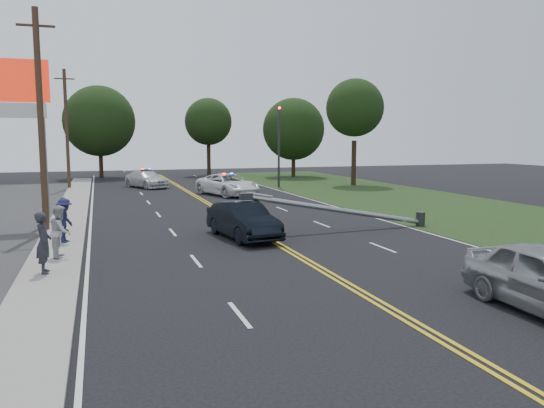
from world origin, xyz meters
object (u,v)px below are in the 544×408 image
object	(u,v)px
bystander_b	(60,231)
bystander_d	(64,215)
pylon_sign	(14,102)
fallen_streetlight	(349,211)
utility_pole_mid	(41,120)
bystander_c	(65,220)
utility_pole_far	(67,129)
emergency_a	(228,185)
traffic_signal	(279,139)
crashed_sedan	(243,220)
bystander_a	(44,243)
emergency_b	(146,179)

from	to	relation	value
bystander_b	bystander_d	bearing A→B (deg)	5.51
pylon_sign	fallen_streetlight	distance (m)	16.66
utility_pole_mid	bystander_c	size ratio (longest dim) A/B	5.64
utility_pole_far	emergency_a	size ratio (longest dim) A/B	1.71
traffic_signal	utility_pole_mid	world-z (taller)	utility_pole_mid
crashed_sedan	bystander_a	size ratio (longest dim) A/B	2.47
pylon_sign	utility_pole_mid	size ratio (longest dim) A/B	0.80
bystander_c	utility_pole_mid	bearing A→B (deg)	34.29
pylon_sign	emergency_a	distance (m)	17.63
bystander_a	emergency_a	bearing A→B (deg)	-31.43
crashed_sedan	emergency_b	bearing A→B (deg)	85.47
bystander_c	traffic_signal	bearing A→B (deg)	-18.96
traffic_signal	crashed_sedan	xyz separation A→B (m)	(-9.30, -22.36, -3.43)
utility_pole_mid	bystander_a	bearing A→B (deg)	-85.53
utility_pole_mid	bystander_a	distance (m)	9.53
crashed_sedan	bystander_b	bearing A→B (deg)	-173.03
utility_pole_far	bystander_a	size ratio (longest dim) A/B	5.20
fallen_streetlight	bystander_a	size ratio (longest dim) A/B	4.87
fallen_streetlight	pylon_sign	bearing A→B (deg)	157.78
traffic_signal	bystander_c	size ratio (longest dim) A/B	3.97
emergency_a	bystander_a	world-z (taller)	bystander_a
crashed_sedan	bystander_a	world-z (taller)	bystander_a
crashed_sedan	bystander_a	bearing A→B (deg)	-159.16
utility_pole_far	bystander_b	distance (m)	28.68
traffic_signal	emergency_b	size ratio (longest dim) A/B	1.37
traffic_signal	fallen_streetlight	xyz separation A→B (m)	(-4.11, -22.00, -3.29)
pylon_sign	traffic_signal	xyz separation A→B (m)	(18.80, 16.00, -1.79)
crashed_sedan	emergency_a	distance (m)	17.49
pylon_sign	emergency_a	world-z (taller)	pylon_sign
pylon_sign	bystander_c	distance (m)	7.82
utility_pole_mid	pylon_sign	bearing A→B (deg)	123.02
emergency_a	traffic_signal	bearing A→B (deg)	22.90
utility_pole_far	bystander_b	bearing A→B (deg)	-87.94
traffic_signal	fallen_streetlight	size ratio (longest dim) A/B	0.75
bystander_a	utility_pole_far	bearing A→B (deg)	-3.04
emergency_b	utility_pole_far	bearing A→B (deg)	148.08
bystander_b	emergency_b	bearing A→B (deg)	-7.54
bystander_a	bystander_b	world-z (taller)	bystander_a
utility_pole_far	bystander_d	bearing A→B (deg)	-87.94
pylon_sign	utility_pole_far	world-z (taller)	utility_pole_far
traffic_signal	emergency_b	bearing A→B (deg)	164.39
bystander_d	crashed_sedan	bearing A→B (deg)	-124.09
crashed_sedan	bystander_d	distance (m)	8.07
utility_pole_far	bystander_d	xyz separation A→B (m)	(0.83, -23.07, -4.18)
utility_pole_mid	bystander_b	bearing A→B (deg)	-80.89
crashed_sedan	bystander_c	xyz separation A→B (m)	(-7.19, 0.80, 0.23)
bystander_c	emergency_a	bearing A→B (deg)	-14.59
fallen_streetlight	bystander_b	xyz separation A→B (m)	(-12.36, -2.37, 0.12)
utility_pole_far	bystander_b	world-z (taller)	utility_pole_far
bystander_c	bystander_b	bearing A→B (deg)	-161.32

